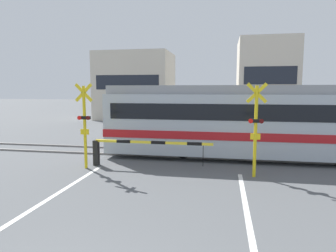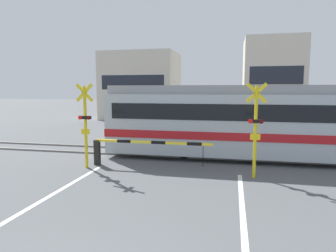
{
  "view_description": "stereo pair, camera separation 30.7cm",
  "coord_description": "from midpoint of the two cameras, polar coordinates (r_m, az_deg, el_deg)",
  "views": [
    {
      "loc": [
        1.99,
        -2.24,
        2.93
      ],
      "look_at": [
        0.0,
        8.38,
        1.6
      ],
      "focal_mm": 32.0,
      "sensor_mm": 36.0,
      "label": 1
    },
    {
      "loc": [
        2.29,
        -2.18,
        2.93
      ],
      "look_at": [
        0.0,
        8.38,
        1.6
      ],
      "focal_mm": 32.0,
      "sensor_mm": 36.0,
      "label": 2
    }
  ],
  "objects": [
    {
      "name": "commuter_train",
      "position": [
        13.68,
        25.59,
        0.99
      ],
      "size": [
        17.38,
        2.96,
        3.09
      ],
      "color": "#ADB7C1",
      "rests_on": "ground_plane"
    },
    {
      "name": "building_right_of_street",
      "position": [
        29.25,
        17.78,
        8.2
      ],
      "size": [
        5.04,
        5.62,
        7.42
      ],
      "color": "beige",
      "rests_on": "ground_plane"
    },
    {
      "name": "crossing_signal_right",
      "position": [
        10.24,
        15.54,
        0.07
      ],
      "size": [
        0.68,
        0.15,
        3.15
      ],
      "color": "yellow",
      "rests_on": "ground_plane"
    },
    {
      "name": "rail_track_near",
      "position": [
        12.94,
        0.83,
        -5.89
      ],
      "size": [
        50.0,
        0.1,
        0.08
      ],
      "color": "gray",
      "rests_on": "ground_plane"
    },
    {
      "name": "pedestrian",
      "position": [
        19.08,
        4.98,
        1.21
      ],
      "size": [
        0.38,
        0.23,
        1.75
      ],
      "color": "#33384C",
      "rests_on": "ground_plane"
    },
    {
      "name": "crossing_barrier_near",
      "position": [
        11.43,
        -8.09,
        -3.97
      ],
      "size": [
        4.58,
        0.2,
        1.02
      ],
      "color": "black",
      "rests_on": "ground_plane"
    },
    {
      "name": "building_left_of_street",
      "position": [
        30.35,
        -6.43,
        7.56
      ],
      "size": [
        7.08,
        5.62,
        6.49
      ],
      "color": "beige",
      "rests_on": "ground_plane"
    },
    {
      "name": "crossing_barrier_far",
      "position": [
        16.45,
        8.23,
        -0.63
      ],
      "size": [
        4.58,
        0.2,
        1.02
      ],
      "color": "black",
      "rests_on": "ground_plane"
    },
    {
      "name": "crossing_signal_left",
      "position": [
        11.44,
        -16.34,
        0.74
      ],
      "size": [
        0.68,
        0.15,
        3.15
      ],
      "color": "yellow",
      "rests_on": "ground_plane"
    },
    {
      "name": "rail_track_far",
      "position": [
        14.33,
        1.81,
        -4.63
      ],
      "size": [
        50.0,
        0.1,
        0.08
      ],
      "color": "gray",
      "rests_on": "ground_plane"
    }
  ]
}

